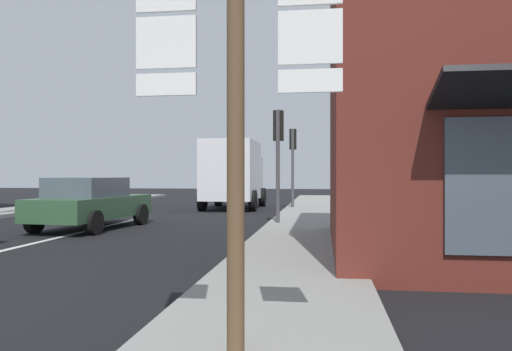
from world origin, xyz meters
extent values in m
plane|color=black|center=(0.00, 10.00, 0.00)|extent=(80.00, 80.00, 0.00)
cube|color=gray|center=(5.96, 8.00, 0.07)|extent=(2.28, 44.00, 0.14)
cube|color=silver|center=(0.00, 6.00, 0.01)|extent=(0.16, 12.00, 0.01)
cube|color=#2D5133|center=(-0.14, 9.03, 0.62)|extent=(2.11, 4.34, 0.60)
cube|color=#47515B|center=(-0.17, 8.78, 1.19)|extent=(1.73, 2.23, 0.55)
cylinder|color=black|center=(-0.90, 10.45, 0.32)|extent=(0.28, 0.66, 0.64)
cylinder|color=black|center=(0.85, 10.29, 0.32)|extent=(0.28, 0.66, 0.64)
cylinder|color=black|center=(-1.13, 7.76, 0.32)|extent=(0.28, 0.66, 0.64)
cylinder|color=black|center=(0.61, 7.60, 0.32)|extent=(0.28, 0.66, 0.64)
cube|color=silver|center=(2.38, 17.31, 1.75)|extent=(2.21, 3.71, 2.60)
cube|color=silver|center=(2.37, 19.81, 1.45)|extent=(2.09, 1.31, 2.00)
cube|color=#47515B|center=(2.37, 19.86, 2.25)|extent=(1.76, 0.11, 0.70)
cylinder|color=black|center=(1.27, 19.75, 0.45)|extent=(0.28, 0.90, 0.90)
cylinder|color=black|center=(3.47, 19.76, 0.45)|extent=(0.28, 0.90, 0.90)
cylinder|color=black|center=(1.29, 16.35, 0.45)|extent=(0.28, 0.90, 0.90)
cylinder|color=black|center=(3.49, 16.36, 0.45)|extent=(0.28, 0.90, 0.90)
cylinder|color=brown|center=(5.78, -0.64, 1.60)|extent=(0.14, 0.14, 3.20)
cube|color=white|center=(5.20, -0.59, 2.96)|extent=(0.50, 0.03, 0.18)
cube|color=black|center=(5.20, -0.57, 2.96)|extent=(0.43, 0.01, 0.13)
cube|color=white|center=(5.20, -0.59, 2.62)|extent=(0.50, 0.03, 0.42)
cube|color=black|center=(5.20, -0.57, 2.62)|extent=(0.43, 0.01, 0.32)
cube|color=white|center=(5.20, -0.59, 2.28)|extent=(0.50, 0.03, 0.18)
cube|color=black|center=(5.20, -0.57, 2.28)|extent=(0.43, 0.01, 0.13)
cube|color=white|center=(6.36, -0.59, 2.62)|extent=(0.50, 0.03, 0.42)
cube|color=black|center=(6.36, -0.57, 2.62)|extent=(0.43, 0.01, 0.32)
cube|color=white|center=(6.36, -0.59, 2.28)|extent=(0.50, 0.03, 0.18)
cube|color=black|center=(6.36, -0.57, 2.28)|extent=(0.43, 0.01, 0.13)
cylinder|color=#47474C|center=(5.12, 17.21, 1.78)|extent=(0.12, 0.12, 3.57)
cube|color=black|center=(5.12, 17.41, 3.12)|extent=(0.30, 0.28, 0.90)
sphere|color=#360303|center=(5.12, 17.55, 3.39)|extent=(0.18, 0.18, 0.18)
sphere|color=orange|center=(5.12, 17.55, 3.11)|extent=(0.18, 0.18, 0.18)
sphere|color=black|center=(5.12, 17.55, 2.83)|extent=(0.18, 0.18, 0.18)
cylinder|color=#47474C|center=(5.12, 10.15, 1.73)|extent=(0.12, 0.12, 3.47)
cube|color=black|center=(5.12, 10.35, 3.02)|extent=(0.30, 0.28, 0.90)
sphere|color=#360303|center=(5.12, 10.49, 3.29)|extent=(0.18, 0.18, 0.18)
sphere|color=orange|center=(5.12, 10.49, 3.01)|extent=(0.18, 0.18, 0.18)
sphere|color=black|center=(5.12, 10.49, 2.73)|extent=(0.18, 0.18, 0.18)
camera|label=1|loc=(6.47, -4.47, 1.55)|focal=34.88mm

